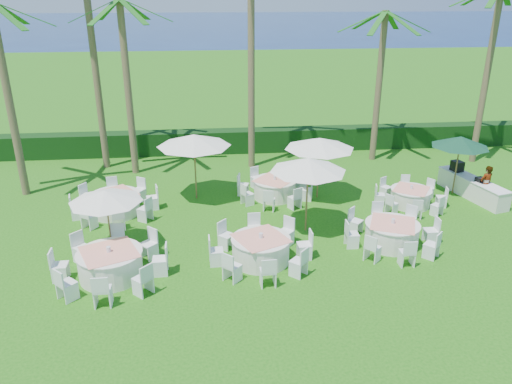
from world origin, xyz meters
TOP-DOWN VIEW (x-y plane):
  - ground at (0.00, 0.00)m, footprint 120.00×120.00m
  - hedge at (0.00, 12.00)m, footprint 34.00×1.00m
  - ocean at (0.00, 102.00)m, footprint 260.00×260.00m
  - banquet_table_a at (-5.09, -0.33)m, footprint 3.47×3.47m
  - banquet_table_b at (-0.41, 0.15)m, footprint 3.36×3.36m
  - banquet_table_c at (4.20, 0.81)m, footprint 3.25×3.25m
  - banquet_table_d at (-5.69, 4.41)m, footprint 3.34×3.34m
  - banquet_table_e at (0.76, 5.41)m, footprint 3.16×3.16m
  - banquet_table_f at (6.16, 4.02)m, footprint 2.85×2.85m
  - umbrella_a at (-5.35, 1.31)m, footprint 2.39×2.39m
  - umbrella_b at (1.47, 2.22)m, footprint 2.72×2.72m
  - umbrella_c at (-2.54, 5.65)m, footprint 3.03×3.03m
  - umbrella_d at (2.56, 5.23)m, footprint 2.88×2.88m
  - umbrella_green at (8.51, 5.08)m, footprint 2.38×2.38m
  - buffet_table at (9.09, 4.65)m, footprint 1.60×3.64m
  - staff_person at (9.30, 4.02)m, footprint 0.66×0.52m
  - palm_a at (-7.03, 10.14)m, footprint 4.24×4.37m
  - palm_b at (-5.49, 9.16)m, footprint 4.41×4.09m
  - palm_c at (0.16, 9.50)m, footprint 4.37×4.25m
  - palm_d at (6.52, 10.00)m, footprint 4.40×4.11m
  - palm_e at (11.54, 9.14)m, footprint 4.37×4.25m
  - palm_f at (-9.89, 6.89)m, footprint 4.30×4.34m

SIDE VIEW (x-z plane):
  - ground at x=0.00m, z-range 0.00..0.00m
  - ocean at x=0.00m, z-range 0.00..0.00m
  - banquet_table_f at x=6.16m, z-range -0.06..0.82m
  - banquet_table_e at x=0.76m, z-range -0.06..0.90m
  - banquet_table_c at x=4.20m, z-range -0.06..0.92m
  - banquet_table_d at x=-5.69m, z-range -0.06..0.94m
  - buffet_table at x=9.09m, z-range -0.19..1.08m
  - banquet_table_b at x=-0.41m, z-range -0.06..0.95m
  - banquet_table_a at x=-5.09m, z-range -0.06..0.98m
  - hedge at x=0.00m, z-range 0.00..1.20m
  - staff_person at x=9.30m, z-range 0.00..1.60m
  - umbrella_a at x=-5.35m, z-range 0.91..3.13m
  - umbrella_green at x=8.51m, z-range 1.05..3.60m
  - umbrella_d at x=2.56m, z-range 1.08..3.70m
  - umbrella_c at x=-2.54m, z-range 1.15..3.94m
  - umbrella_b at x=1.47m, z-range 1.15..3.94m
  - palm_d at x=6.52m, z-range 0.43..7.75m
  - palm_f at x=-9.89m, z-range 0.44..8.28m
  - palm_b at x=-5.49m, z-range 0.44..8.32m
  - palm_e at x=11.54m, z-range 0.45..8.91m
  - palm_a at x=-7.03m, z-range 0.48..11.54m
  - palm_c at x=0.16m, z-range 0.48..11.79m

